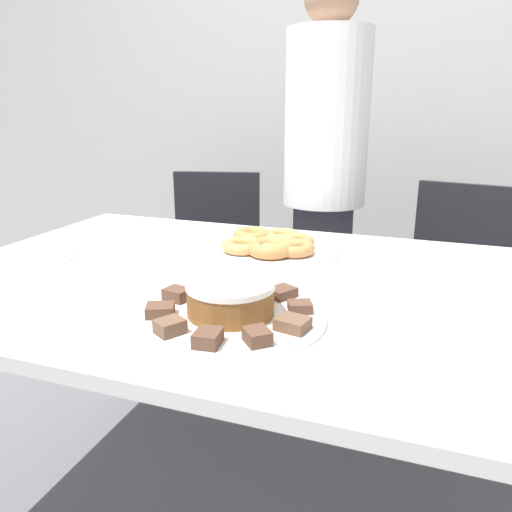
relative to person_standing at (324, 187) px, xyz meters
name	(u,v)px	position (x,y,z in m)	size (l,w,h in m)	color
wall_back	(371,76)	(0.04, 0.83, 0.44)	(8.00, 0.05, 2.60)	beige
table	(271,309)	(0.04, -0.79, -0.18)	(1.71, 1.04, 0.75)	silver
person_standing	(324,187)	(0.00, 0.00, 0.00)	(0.31, 0.31, 1.61)	#383842
office_chair_left	(213,278)	(-0.51, 0.07, -0.45)	(0.53, 0.53, 0.87)	black
office_chair_right	(451,307)	(0.51, 0.07, -0.45)	(0.52, 0.52, 0.87)	black
plate_cake	(231,316)	(0.04, -1.03, -0.10)	(0.38, 0.38, 0.01)	white
plate_donuts	(273,251)	(-0.02, -0.56, -0.10)	(0.38, 0.38, 0.01)	white
frosted_cake	(231,298)	(0.04, -1.03, -0.06)	(0.18, 0.18, 0.07)	brown
lamington_0	(248,284)	(0.02, -0.89, -0.09)	(0.05, 0.05, 0.02)	brown
lamington_1	(210,285)	(-0.05, -0.93, -0.09)	(0.07, 0.07, 0.03)	brown
lamington_2	(177,294)	(-0.10, -1.00, -0.09)	(0.06, 0.05, 0.03)	brown
lamington_3	(160,310)	(-0.09, -1.09, -0.09)	(0.07, 0.06, 0.02)	brown
lamington_4	(170,327)	(-0.03, -1.15, -0.09)	(0.06, 0.06, 0.03)	brown
lamington_5	(208,338)	(0.05, -1.17, -0.09)	(0.05, 0.06, 0.03)	brown
lamington_6	(257,336)	(0.13, -1.14, -0.09)	(0.06, 0.06, 0.03)	brown
lamington_7	(293,324)	(0.18, -1.06, -0.09)	(0.07, 0.06, 0.02)	brown
lamington_8	(300,307)	(0.17, -0.98, -0.09)	(0.06, 0.06, 0.02)	brown
lamington_9	(282,292)	(0.11, -0.91, -0.09)	(0.07, 0.07, 0.02)	brown
donut_0	(273,245)	(-0.02, -0.56, -0.08)	(0.12, 0.12, 0.03)	#E5AD66
donut_1	(282,237)	(-0.02, -0.48, -0.08)	(0.12, 0.12, 0.03)	tan
donut_2	(252,236)	(-0.11, -0.51, -0.08)	(0.12, 0.12, 0.04)	#C68447
donut_3	(243,246)	(-0.10, -0.61, -0.08)	(0.12, 0.12, 0.03)	tan
donut_4	(270,248)	(-0.01, -0.62, -0.08)	(0.13, 0.13, 0.04)	#C68447
donut_5	(295,248)	(0.05, -0.59, -0.08)	(0.12, 0.12, 0.03)	#C68447
donut_6	(294,242)	(0.03, -0.52, -0.08)	(0.12, 0.12, 0.03)	#C68447
napkin	(54,258)	(-0.58, -0.83, -0.11)	(0.12, 0.10, 0.01)	white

